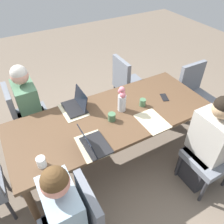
# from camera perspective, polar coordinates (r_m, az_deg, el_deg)

# --- Properties ---
(ground_plane) EXTENTS (10.00, 10.00, 0.00)m
(ground_plane) POSITION_cam_1_polar(r_m,az_deg,el_deg) (3.01, -0.00, -11.42)
(ground_plane) COLOR #756656
(dining_table) EXTENTS (2.29, 0.91, 0.73)m
(dining_table) POSITION_cam_1_polar(r_m,az_deg,el_deg) (2.52, -0.00, -2.09)
(dining_table) COLOR brown
(dining_table) RESTS_ON ground_plane
(chair_near_left_near) EXTENTS (0.44, 0.44, 0.90)m
(chair_near_left_near) POSITION_cam_1_polar(r_m,az_deg,el_deg) (3.07, -21.56, -0.38)
(chair_near_left_near) COLOR slate
(chair_near_left_near) RESTS_ON ground_plane
(person_near_left_near) EXTENTS (0.36, 0.40, 1.19)m
(person_near_left_near) POSITION_cam_1_polar(r_m,az_deg,el_deg) (3.01, -20.10, -0.19)
(person_near_left_near) COLOR #2D2D33
(person_near_left_near) RESTS_ON ground_plane
(chair_far_left_mid) EXTENTS (0.44, 0.44, 0.90)m
(chair_far_left_mid) POSITION_cam_1_polar(r_m,az_deg,el_deg) (2.67, 24.98, -8.93)
(chair_far_left_mid) COLOR slate
(chair_far_left_mid) RESTS_ON ground_plane
(person_far_left_mid) EXTENTS (0.36, 0.40, 1.19)m
(person_far_left_mid) POSITION_cam_1_polar(r_m,az_deg,el_deg) (2.62, 23.13, -8.40)
(person_far_left_mid) COLOR #2D2D33
(person_far_left_mid) RESTS_ON ground_plane
(chair_far_left_far) EXTENTS (0.44, 0.44, 0.90)m
(chair_far_left_far) POSITION_cam_1_polar(r_m,az_deg,el_deg) (2.04, -8.71, -26.48)
(chair_far_left_far) COLOR slate
(chair_far_left_far) RESTS_ON ground_plane
(person_far_left_far) EXTENTS (0.36, 0.40, 1.19)m
(person_far_left_far) POSITION_cam_1_polar(r_m,az_deg,el_deg) (2.03, -11.66, -25.55)
(person_far_left_far) COLOR #2D2D33
(person_far_left_far) RESTS_ON ground_plane
(chair_near_right_near) EXTENTS (0.44, 0.44, 0.90)m
(chair_near_right_near) POSITION_cam_1_polar(r_m,az_deg,el_deg) (3.47, 3.96, 7.76)
(chair_near_right_near) COLOR slate
(chair_near_right_near) RESTS_ON ground_plane
(chair_head_left_right_mid) EXTENTS (0.44, 0.44, 0.90)m
(chair_head_left_right_mid) POSITION_cam_1_polar(r_m,az_deg,el_deg) (3.46, 20.36, 4.89)
(chair_head_left_right_mid) COLOR slate
(chair_head_left_right_mid) RESTS_ON ground_plane
(flower_vase) EXTENTS (0.09, 0.12, 0.31)m
(flower_vase) POSITION_cam_1_polar(r_m,az_deg,el_deg) (2.46, 2.58, 3.46)
(flower_vase) COLOR silver
(flower_vase) RESTS_ON dining_table
(placemat_near_left_near) EXTENTS (0.27, 0.36, 0.00)m
(placemat_near_left_near) POSITION_cam_1_polar(r_m,az_deg,el_deg) (2.58, -9.92, 0.50)
(placemat_near_left_near) COLOR beige
(placemat_near_left_near) RESTS_ON dining_table
(placemat_far_left_mid) EXTENTS (0.26, 0.36, 0.00)m
(placemat_far_left_mid) POSITION_cam_1_polar(r_m,az_deg,el_deg) (2.44, 10.33, -2.31)
(placemat_far_left_mid) COLOR beige
(placemat_far_left_mid) RESTS_ON dining_table
(placemat_far_left_far) EXTENTS (0.28, 0.37, 0.00)m
(placemat_far_left_far) POSITION_cam_1_polar(r_m,az_deg,el_deg) (2.17, -4.96, -8.57)
(placemat_far_left_far) COLOR beige
(placemat_far_left_far) RESTS_ON dining_table
(laptop_near_left_near) EXTENTS (0.22, 0.32, 0.21)m
(laptop_near_left_near) POSITION_cam_1_polar(r_m,az_deg,el_deg) (2.58, -9.15, 1.82)
(laptop_near_left_near) COLOR black
(laptop_near_left_near) RESTS_ON dining_table
(laptop_far_left_far) EXTENTS (0.22, 0.32, 0.21)m
(laptop_far_left_far) POSITION_cam_1_polar(r_m,az_deg,el_deg) (2.12, -4.82, -8.18)
(laptop_far_left_far) COLOR black
(laptop_far_left_far) RESTS_ON dining_table
(coffee_mug_near_left) EXTENTS (0.08, 0.08, 0.10)m
(coffee_mug_near_left) POSITION_cam_1_polar(r_m,az_deg,el_deg) (2.07, -17.69, -12.12)
(coffee_mug_near_left) COLOR white
(coffee_mug_near_left) RESTS_ON dining_table
(coffee_mug_near_right) EXTENTS (0.07, 0.07, 0.09)m
(coffee_mug_near_right) POSITION_cam_1_polar(r_m,az_deg,el_deg) (2.61, 7.86, 2.45)
(coffee_mug_near_right) COLOR #47704C
(coffee_mug_near_right) RESTS_ON dining_table
(coffee_mug_centre_left) EXTENTS (0.08, 0.08, 0.09)m
(coffee_mug_centre_left) POSITION_cam_1_polar(r_m,az_deg,el_deg) (2.39, -0.07, -1.28)
(coffee_mug_centre_left) COLOR #47704C
(coffee_mug_centre_left) RESTS_ON dining_table
(phone_black) EXTENTS (0.12, 0.17, 0.01)m
(phone_black) POSITION_cam_1_polar(r_m,az_deg,el_deg) (2.81, 13.30, 3.69)
(phone_black) COLOR black
(phone_black) RESTS_ON dining_table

